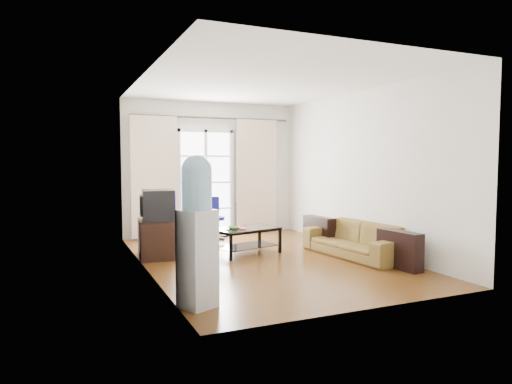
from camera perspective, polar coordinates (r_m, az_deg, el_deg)
floor at (r=7.14m, az=1.05°, el=-8.36°), size 5.20×5.20×0.00m
ceiling at (r=7.08m, az=1.08°, el=13.52°), size 5.20×5.20×0.00m
wall_back at (r=9.41m, az=-5.54°, el=2.89°), size 3.60×0.02×2.70m
wall_front at (r=4.74m, az=14.23°, el=1.71°), size 3.60×0.02×2.70m
wall_left at (r=6.45m, az=-13.67°, el=2.29°), size 0.02×5.20×2.70m
wall_right at (r=7.90m, az=13.04°, el=2.60°), size 0.02×5.20×2.70m
french_door at (r=9.32m, az=-6.30°, el=1.18°), size 1.16×0.06×2.15m
curtain_rod at (r=9.35m, az=-5.39°, el=9.20°), size 3.30×0.04×0.04m
curtain_left at (r=9.00m, az=-12.59°, el=1.81°), size 0.90×0.07×2.35m
curtain_right at (r=9.64m, az=0.08°, el=2.04°), size 0.90×0.07×2.35m
radiator at (r=9.66m, az=-0.79°, el=-3.13°), size 0.64×0.12×0.64m
sofa at (r=7.45m, az=12.24°, el=-5.82°), size 2.00×1.09×0.54m
coffee_table at (r=7.47m, az=-1.24°, el=-5.67°), size 1.17×0.85×0.43m
bowl at (r=7.26m, az=-2.76°, el=-4.55°), size 0.26×0.26×0.05m
book at (r=7.27m, az=-2.64°, el=-4.65°), size 0.16×0.22×0.02m
remote at (r=7.24m, az=-3.13°, el=-4.70°), size 0.15×0.05×0.02m
tv_stand at (r=7.42m, az=-12.34°, el=-5.68°), size 0.61×0.85×0.59m
crt_tv at (r=7.28m, az=-12.29°, el=-1.62°), size 0.58×0.58×0.48m
task_chair at (r=8.97m, az=-5.24°, el=-4.30°), size 0.58×0.58×0.81m
water_cooler at (r=4.75m, az=-7.37°, el=-4.51°), size 0.43×0.43×1.58m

